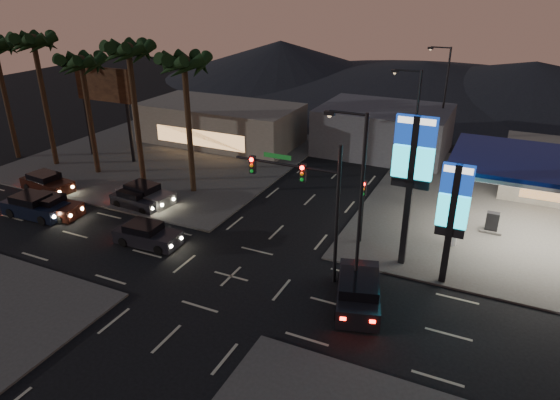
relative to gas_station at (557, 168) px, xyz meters
The scene contains 28 objects.
ground 20.64m from the gas_station, 143.13° to the right, with size 140.00×140.00×0.00m, color black.
corner_lot_ne 6.42m from the gas_station, 90.00° to the left, with size 24.00×24.00×0.12m, color #47443F.
corner_lot_nw 32.64m from the gas_station, behind, with size 24.00×24.00×0.12m, color #47443F.
gas_station is the anchor object (origin of this frame).
pylon_sign_tall 10.01m from the gas_station, 139.09° to the right, with size 2.20×0.35×9.00m.
pylon_sign_short 9.02m from the gas_station, 123.69° to the right, with size 1.60×0.35×7.00m.
traffic_signal_mast 15.82m from the gas_station, 140.72° to the right, with size 6.10×0.39×8.00m.
pedestal_signal 11.84m from the gas_station, 154.45° to the right, with size 0.32×0.39×4.30m.
streetlight_near 14.36m from the gas_station, 129.93° to the right, with size 2.14×0.25×10.00m.
streetlight_mid 9.44m from the gas_station, 167.74° to the left, with size 2.14×0.25×10.00m.
streetlight_far 18.47m from the gas_station, 119.91° to the left, with size 2.14×0.25×10.00m.
palm_a 25.50m from the gas_station, behind, with size 4.41×4.41×10.86m.
palm_b 30.50m from the gas_station, behind, with size 4.41×4.41×11.46m.
palm_c 35.29m from the gas_station, behind, with size 4.41×4.41×10.26m.
palm_d 40.40m from the gas_station, behind, with size 4.41×4.41×11.66m.
billboard 36.54m from the gas_station, behind, with size 6.00×0.30×8.50m.
building_far_west 31.77m from the gas_station, 161.57° to the left, with size 16.00×8.00×4.00m, color #726B5B.
building_far_mid 20.01m from the gas_station, 135.00° to the left, with size 12.00×9.00×4.40m, color #4C4C51.
hill_left 63.16m from the gas_station, 130.50° to the left, with size 40.00×40.00×6.00m, color black.
hill_right 48.08m from the gas_station, 91.19° to the left, with size 50.00×50.00×5.00m, color black.
hill_center 50.69m from the gas_station, 108.43° to the left, with size 60.00×60.00×4.00m, color black.
car_lane_a_front 25.63m from the gas_station, 154.26° to the right, with size 4.41×2.01×1.41m.
car_lane_a_mid 33.74m from the gas_station, 161.71° to the right, with size 4.69×2.28×1.48m.
car_lane_a_rear 34.77m from the gas_station, 161.41° to the right, with size 4.94×2.22×1.58m.
car_lane_b_front 28.00m from the gas_station, 167.75° to the right, with size 4.73×2.39×1.49m.
car_lane_b_mid 28.32m from the gas_station, 166.06° to the right, with size 4.17×1.96×1.33m.
car_lane_b_rear 36.67m from the gas_station, 168.40° to the right, with size 4.66×2.25×1.48m.
suv_station 15.00m from the gas_station, 127.07° to the right, with size 3.44×5.45×1.69m.
Camera 1 is at (12.88, -20.79, 15.50)m, focal length 32.00 mm.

